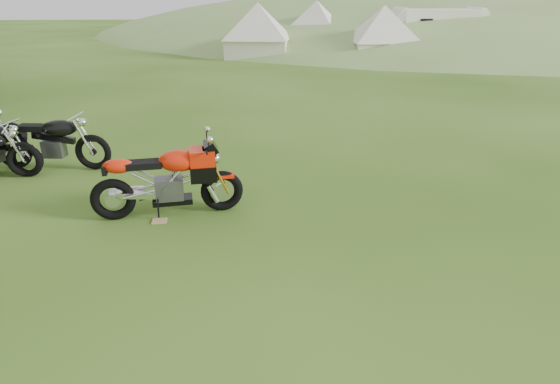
{
  "coord_description": "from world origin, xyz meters",
  "views": [
    {
      "loc": [
        -0.17,
        -5.26,
        3.13
      ],
      "look_at": [
        0.35,
        0.4,
        0.71
      ],
      "focal_mm": 30.0,
      "sensor_mm": 36.0,
      "label": 1
    }
  ],
  "objects_px": {
    "tent_mid": "(316,27)",
    "tent_right": "(383,33)",
    "sport_motorcycle": "(167,175)",
    "tent_left": "(258,31)",
    "caravan": "(436,31)",
    "vintage_moto_d": "(51,141)",
    "plywood_board": "(159,221)"
  },
  "relations": [
    {
      "from": "tent_left",
      "to": "sport_motorcycle",
      "type": "bearing_deg",
      "value": -85.72
    },
    {
      "from": "vintage_moto_d",
      "to": "tent_mid",
      "type": "distance_m",
      "value": 21.01
    },
    {
      "from": "tent_mid",
      "to": "sport_motorcycle",
      "type": "bearing_deg",
      "value": -80.57
    },
    {
      "from": "tent_left",
      "to": "tent_right",
      "type": "height_order",
      "value": "tent_left"
    },
    {
      "from": "tent_right",
      "to": "sport_motorcycle",
      "type": "bearing_deg",
      "value": -113.56
    },
    {
      "from": "sport_motorcycle",
      "to": "tent_left",
      "type": "bearing_deg",
      "value": 76.54
    },
    {
      "from": "vintage_moto_d",
      "to": "tent_left",
      "type": "distance_m",
      "value": 17.41
    },
    {
      "from": "vintage_moto_d",
      "to": "caravan",
      "type": "distance_m",
      "value": 22.58
    },
    {
      "from": "tent_left",
      "to": "caravan",
      "type": "height_order",
      "value": "tent_left"
    },
    {
      "from": "tent_left",
      "to": "vintage_moto_d",
      "type": "bearing_deg",
      "value": -94.61
    },
    {
      "from": "plywood_board",
      "to": "tent_left",
      "type": "xyz_separation_m",
      "value": [
        2.43,
        19.21,
        1.33
      ]
    },
    {
      "from": "sport_motorcycle",
      "to": "tent_mid",
      "type": "height_order",
      "value": "tent_mid"
    },
    {
      "from": "vintage_moto_d",
      "to": "tent_right",
      "type": "bearing_deg",
      "value": 61.84
    },
    {
      "from": "tent_mid",
      "to": "tent_right",
      "type": "xyz_separation_m",
      "value": [
        2.68,
        -4.19,
        -0.05
      ]
    },
    {
      "from": "sport_motorcycle",
      "to": "vintage_moto_d",
      "type": "bearing_deg",
      "value": 130.78
    },
    {
      "from": "caravan",
      "to": "tent_right",
      "type": "bearing_deg",
      "value": -146.88
    },
    {
      "from": "plywood_board",
      "to": "vintage_moto_d",
      "type": "height_order",
      "value": "vintage_moto_d"
    },
    {
      "from": "sport_motorcycle",
      "to": "tent_mid",
      "type": "distance_m",
      "value": 22.34
    },
    {
      "from": "tent_right",
      "to": "caravan",
      "type": "bearing_deg",
      "value": 32.75
    },
    {
      "from": "tent_mid",
      "to": "tent_left",
      "type": "bearing_deg",
      "value": -118.84
    },
    {
      "from": "caravan",
      "to": "vintage_moto_d",
      "type": "bearing_deg",
      "value": -127.33
    },
    {
      "from": "tent_left",
      "to": "tent_right",
      "type": "relative_size",
      "value": 1.02
    },
    {
      "from": "tent_right",
      "to": "caravan",
      "type": "relative_size",
      "value": 0.59
    },
    {
      "from": "plywood_board",
      "to": "vintage_moto_d",
      "type": "xyz_separation_m",
      "value": [
        -2.3,
        2.48,
        0.56
      ]
    },
    {
      "from": "sport_motorcycle",
      "to": "caravan",
      "type": "xyz_separation_m",
      "value": [
        12.09,
        19.52,
        0.55
      ]
    },
    {
      "from": "caravan",
      "to": "tent_left",
      "type": "bearing_deg",
      "value": -174.12
    },
    {
      "from": "plywood_board",
      "to": "vintage_moto_d",
      "type": "relative_size",
      "value": 0.1
    },
    {
      "from": "tent_left",
      "to": "tent_mid",
      "type": "bearing_deg",
      "value": 47.96
    },
    {
      "from": "sport_motorcycle",
      "to": "caravan",
      "type": "distance_m",
      "value": 22.97
    },
    {
      "from": "vintage_moto_d",
      "to": "caravan",
      "type": "bearing_deg",
      "value": 57.49
    },
    {
      "from": "tent_right",
      "to": "tent_mid",
      "type": "bearing_deg",
      "value": 125.02
    },
    {
      "from": "tent_left",
      "to": "plywood_board",
      "type": "bearing_deg",
      "value": -86.04
    }
  ]
}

